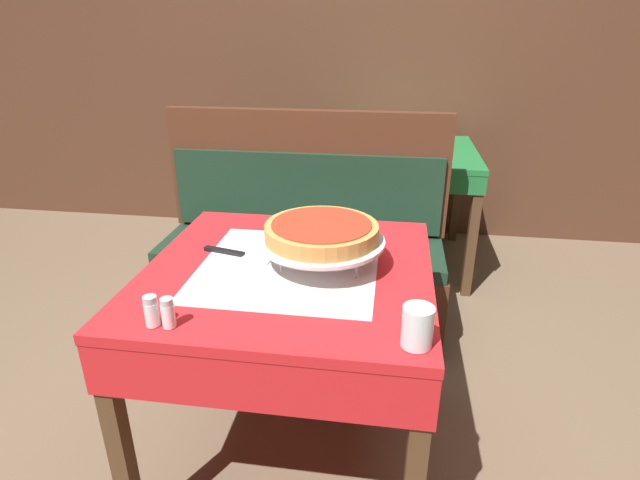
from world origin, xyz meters
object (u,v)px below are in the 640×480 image
at_px(dining_table_rear, 401,163).
at_px(pepper_shaker, 168,313).
at_px(water_glass_near, 417,326).
at_px(condiment_caddy, 413,142).
at_px(booth_bench, 302,264).
at_px(pizza_pan_stand, 321,242).
at_px(deep_dish_pizza, 321,231).
at_px(pizza_server, 240,255).
at_px(dining_table_front, 289,297).
at_px(salt_shaker, 151,311).

distance_m(dining_table_rear, pepper_shaker, 2.07).
height_order(water_glass_near, condiment_caddy, condiment_caddy).
distance_m(booth_bench, pizza_pan_stand, 0.98).
relative_size(deep_dish_pizza, pizza_server, 1.37).
xyz_separation_m(dining_table_front, pepper_shaker, (-0.22, -0.36, 0.14)).
xyz_separation_m(dining_table_front, pizza_pan_stand, (0.10, 0.02, 0.18)).
relative_size(dining_table_front, water_glass_near, 8.73).
bearing_deg(water_glass_near, dining_table_front, 136.52).
bearing_deg(pizza_server, pepper_shaker, -97.04).
xyz_separation_m(salt_shaker, pepper_shaker, (0.04, 0.00, -0.00)).
distance_m(booth_bench, condiment_caddy, 1.03).
height_order(dining_table_front, pizza_pan_stand, pizza_pan_stand).
height_order(booth_bench, salt_shaker, booth_bench).
relative_size(pepper_shaker, condiment_caddy, 0.46).
xyz_separation_m(pizza_pan_stand, pepper_shaker, (-0.32, -0.38, -0.04)).
xyz_separation_m(dining_table_front, salt_shaker, (-0.26, -0.36, 0.14)).
bearing_deg(dining_table_rear, condiment_caddy, -19.79).
height_order(dining_table_rear, booth_bench, booth_bench).
height_order(dining_table_front, water_glass_near, water_glass_near).
xyz_separation_m(booth_bench, pizza_pan_stand, (0.21, -0.82, 0.49)).
bearing_deg(dining_table_rear, deep_dish_pizza, -98.73).
relative_size(dining_table_rear, pizza_server, 3.51).
relative_size(deep_dish_pizza, water_glass_near, 3.42).
xyz_separation_m(booth_bench, salt_shaker, (-0.14, -1.21, 0.45)).
bearing_deg(condiment_caddy, dining_table_front, -104.07).
bearing_deg(pepper_shaker, salt_shaker, 180.00).
distance_m(dining_table_front, water_glass_near, 0.53).
relative_size(dining_table_rear, water_glass_near, 8.76).
height_order(deep_dish_pizza, pepper_shaker, deep_dish_pizza).
bearing_deg(pizza_server, pizza_pan_stand, -6.47).
bearing_deg(water_glass_near, pepper_shaker, -178.95).
height_order(dining_table_rear, pepper_shaker, pepper_shaker).
height_order(pizza_pan_stand, water_glass_near, water_glass_near).
distance_m(pizza_pan_stand, pepper_shaker, 0.50).
bearing_deg(water_glass_near, deep_dish_pizza, 126.14).
bearing_deg(dining_table_rear, booth_bench, -120.56).
relative_size(pizza_pan_stand, water_glass_near, 3.85).
bearing_deg(salt_shaker, deep_dish_pizza, 47.06).
height_order(deep_dish_pizza, salt_shaker, deep_dish_pizza).
xyz_separation_m(dining_table_rear, deep_dish_pizza, (-0.25, -1.60, 0.20)).
relative_size(dining_table_rear, deep_dish_pizza, 2.56).
relative_size(booth_bench, pizza_server, 5.55).
bearing_deg(condiment_caddy, dining_table_rear, 160.21).
height_order(water_glass_near, salt_shaker, water_glass_near).
xyz_separation_m(booth_bench, condiment_caddy, (0.52, 0.76, 0.46)).
distance_m(dining_table_front, dining_table_rear, 1.66).
relative_size(water_glass_near, pepper_shaker, 1.28).
relative_size(booth_bench, condiment_caddy, 8.18).
height_order(dining_table_rear, pizza_pan_stand, pizza_pan_stand).
distance_m(dining_table_rear, salt_shaker, 2.08).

